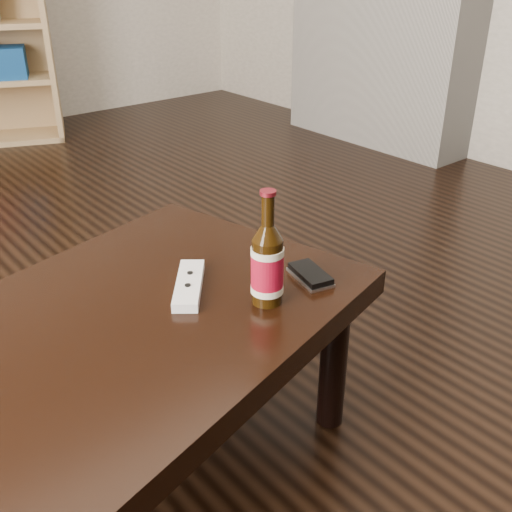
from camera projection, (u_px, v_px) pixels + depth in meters
floor at (146, 392)px, 1.68m from camera, size 5.00×6.00×0.01m
coffee_table at (93, 363)px, 1.17m from camera, size 1.30×0.95×0.44m
beer_bottle at (267, 265)px, 1.23m from camera, size 0.07×0.07×0.25m
phone at (310, 275)px, 1.35m from camera, size 0.09×0.13×0.02m
remote at (189, 285)px, 1.31m from camera, size 0.17×0.19×0.02m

